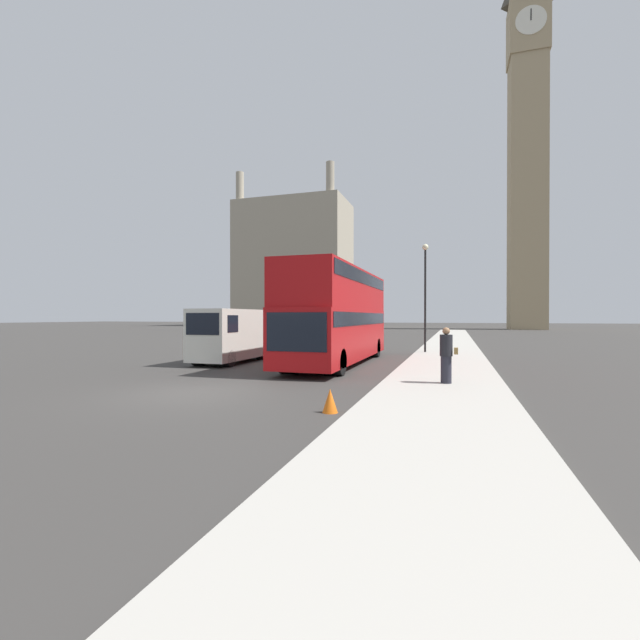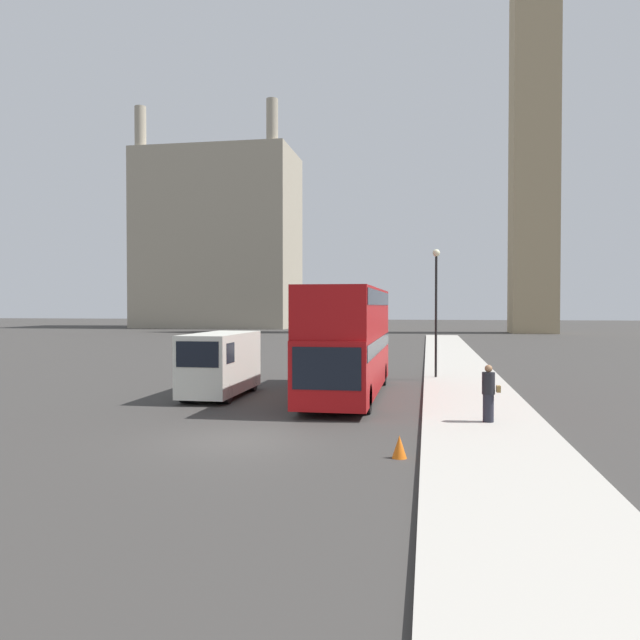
# 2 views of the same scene
# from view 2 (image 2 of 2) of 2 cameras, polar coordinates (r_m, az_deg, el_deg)

# --- Properties ---
(ground_plane) EXTENTS (300.00, 300.00, 0.00)m
(ground_plane) POSITION_cam_2_polar(r_m,az_deg,el_deg) (17.53, -7.65, -10.78)
(ground_plane) COLOR #383533
(sidewalk_strip) EXTENTS (3.73, 120.00, 0.15)m
(sidewalk_strip) POSITION_cam_2_polar(r_m,az_deg,el_deg) (16.82, 15.72, -11.07)
(sidewalk_strip) COLOR #ADA89E
(sidewalk_strip) RESTS_ON ground_plane
(clock_tower) EXTENTS (6.36, 6.53, 68.74)m
(clock_tower) POSITION_cam_2_polar(r_m,az_deg,el_deg) (94.19, 19.02, 20.84)
(clock_tower) COLOR tan
(clock_tower) RESTS_ON ground_plane
(building_block_distant) EXTENTS (25.91, 15.38, 36.02)m
(building_block_distant) POSITION_cam_2_polar(r_m,az_deg,el_deg) (108.30, -9.23, 7.20)
(building_block_distant) COLOR #9E937F
(building_block_distant) RESTS_ON ground_plane
(red_double_decker_bus) EXTENTS (2.55, 11.08, 4.35)m
(red_double_decker_bus) POSITION_cam_2_polar(r_m,az_deg,el_deg) (25.10, 2.62, -1.54)
(red_double_decker_bus) COLOR #A80F11
(red_double_decker_bus) RESTS_ON ground_plane
(white_van) EXTENTS (1.94, 5.20, 2.57)m
(white_van) POSITION_cam_2_polar(r_m,az_deg,el_deg) (25.43, -9.13, -3.89)
(white_van) COLOR silver
(white_van) RESTS_ON ground_plane
(pedestrian) EXTENTS (0.55, 0.39, 1.73)m
(pedestrian) POSITION_cam_2_polar(r_m,az_deg,el_deg) (19.64, 15.17, -6.50)
(pedestrian) COLOR #23232D
(pedestrian) RESTS_ON sidewalk_strip
(street_lamp) EXTENTS (0.36, 0.36, 6.30)m
(street_lamp) POSITION_cam_2_polar(r_m,az_deg,el_deg) (31.19, 10.57, 2.32)
(street_lamp) COLOR black
(street_lamp) RESTS_ON sidewalk_strip
(traffic_cone) EXTENTS (0.36, 0.36, 0.55)m
(traffic_cone) POSITION_cam_2_polar(r_m,az_deg,el_deg) (15.40, 7.27, -11.42)
(traffic_cone) COLOR orange
(traffic_cone) RESTS_ON ground_plane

